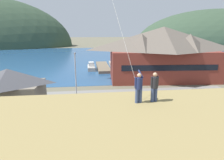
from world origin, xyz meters
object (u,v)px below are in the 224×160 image
at_px(parked_car_mid_row_near, 16,124).
at_px(parked_car_mid_row_center, 94,122).
at_px(parked_car_mid_row_far, 83,103).
at_px(wharf_dock, 103,67).
at_px(parked_car_back_row_left, 139,116).
at_px(moored_boat_wharfside, 91,67).
at_px(harbor_lodge, 163,52).
at_px(moored_boat_outer_mooring, 114,64).
at_px(parking_light_pole, 76,73).
at_px(person_companion, 154,86).
at_px(parked_car_back_row_right, 125,101).
at_px(storage_shed_near_lot, 10,91).
at_px(parked_car_front_row_end, 185,120).
at_px(person_kite_flyer, 139,87).
at_px(parked_car_lone_by_shed, 200,96).

bearing_deg(parked_car_mid_row_near, parked_car_mid_row_center, -4.20).
bearing_deg(parked_car_mid_row_far, wharf_dock, 80.70).
distance_m(wharf_dock, parked_car_back_row_left, 34.24).
bearing_deg(parked_car_mid_row_far, moored_boat_wharfside, 86.75).
bearing_deg(harbor_lodge, parked_car_back_row_left, -116.77).
distance_m(moored_boat_outer_mooring, parked_car_mid_row_far, 32.87).
relative_size(parking_light_pole, person_companion, 4.03).
height_order(parked_car_back_row_right, person_companion, person_companion).
distance_m(harbor_lodge, parked_car_back_row_left, 23.05).
bearing_deg(moored_boat_wharfside, parking_light_pole, -96.48).
bearing_deg(storage_shed_near_lot, parked_car_back_row_right, -0.45).
distance_m(parked_car_back_row_left, person_companion, 10.80).
bearing_deg(wharf_dock, parked_car_back_row_left, -87.70).
relative_size(storage_shed_near_lot, parked_car_front_row_end, 1.92).
bearing_deg(parked_car_back_row_right, parked_car_mid_row_near, -156.89).
bearing_deg(person_kite_flyer, parked_car_mid_row_center, 106.95).
bearing_deg(parked_car_mid_row_far, parked_car_lone_by_shed, 2.04).
bearing_deg(moored_boat_wharfside, parked_car_lone_by_shed, -60.78).
xyz_separation_m(parked_car_lone_by_shed, parked_car_mid_row_far, (-16.48, -0.59, 0.00)).
bearing_deg(harbor_lodge, person_kite_flyer, -113.73).
bearing_deg(moored_boat_outer_mooring, parked_car_lone_by_shed, -75.38).
bearing_deg(parked_car_mid_row_center, parking_light_pole, 102.86).
xyz_separation_m(harbor_lodge, person_companion, (-11.82, -28.96, 1.21)).
relative_size(parked_car_mid_row_center, person_companion, 2.48).
xyz_separation_m(harbor_lodge, parked_car_lone_by_shed, (0.15, -14.67, -4.79)).
bearing_deg(parked_car_mid_row_center, parked_car_mid_row_far, 101.13).
relative_size(moored_boat_wharfside, parked_car_back_row_left, 1.37).
bearing_deg(parked_car_back_row_left, parked_car_mid_row_center, -169.53).
height_order(parked_car_mid_row_near, parking_light_pole, parking_light_pole).
bearing_deg(person_kite_flyer, parked_car_front_row_end, 46.08).
relative_size(moored_boat_outer_mooring, parked_car_back_row_left, 1.74).
distance_m(harbor_lodge, person_companion, 31.30).
bearing_deg(wharf_dock, parked_car_back_row_right, -88.61).
xyz_separation_m(parking_light_pole, person_companion, (5.61, -17.71, 2.93)).
xyz_separation_m(parked_car_mid_row_near, person_companion, (11.10, -8.46, 6.00)).
relative_size(storage_shed_near_lot, person_kite_flyer, 4.44).
bearing_deg(parked_car_back_row_right, parked_car_back_row_left, -82.14).
bearing_deg(harbor_lodge, moored_boat_outer_mooring, 115.78).
xyz_separation_m(moored_boat_wharfside, moored_boat_outer_mooring, (6.80, 4.51, 0.00)).
xyz_separation_m(harbor_lodge, storage_shed_near_lot, (-25.22, -15.22, -2.87)).
distance_m(storage_shed_near_lot, parked_car_back_row_left, 15.96).
xyz_separation_m(parked_car_mid_row_center, parking_light_pole, (-2.24, 9.81, 3.07)).
distance_m(parked_car_lone_by_shed, parked_car_mid_row_far, 16.49).
height_order(parked_car_back_row_left, parked_car_mid_row_far, same).
distance_m(parked_car_mid_row_near, parking_light_pole, 11.18).
bearing_deg(person_companion, parked_car_mid_row_center, 113.11).
relative_size(moored_boat_wharfside, parking_light_pole, 0.84).
xyz_separation_m(harbor_lodge, wharf_dock, (-11.53, 14.07, -5.51)).
xyz_separation_m(harbor_lodge, moored_boat_outer_mooring, (-7.99, 16.54, -5.14)).
distance_m(moored_boat_outer_mooring, parked_car_mid_row_center, 38.29).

